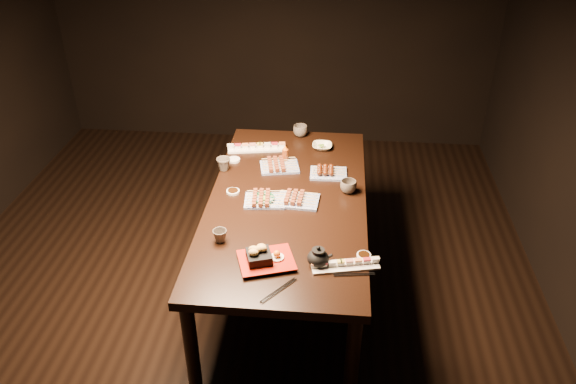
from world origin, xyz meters
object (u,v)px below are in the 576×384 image
at_px(yakitori_plate_center, 265,198).
at_px(edamame_bowl_cream, 322,146).
at_px(sushi_platter_near, 345,263).
at_px(edamame_bowl_green, 264,200).
at_px(tempura_tray, 266,255).
at_px(teapot, 318,256).
at_px(yakitori_plate_right, 298,198).
at_px(teacup_near_left, 220,236).
at_px(teacup_mid_right, 348,187).
at_px(condiment_bottle, 285,154).
at_px(teacup_far_left, 224,164).
at_px(yakitori_plate_left, 279,164).
at_px(dining_table, 287,251).
at_px(teacup_far_right, 300,131).
at_px(sushi_platter_far, 256,146).

xyz_separation_m(yakitori_plate_center, edamame_bowl_cream, (0.30, 0.69, -0.01)).
distance_m(sushi_platter_near, edamame_bowl_green, 0.70).
distance_m(tempura_tray, teapot, 0.25).
bearing_deg(teapot, yakitori_plate_right, 95.72).
xyz_separation_m(teacup_near_left, teacup_mid_right, (0.65, 0.54, 0.00)).
bearing_deg(condiment_bottle, teacup_far_left, -159.83).
xyz_separation_m(yakitori_plate_left, teacup_mid_right, (0.43, -0.25, 0.01)).
relative_size(dining_table, edamame_bowl_cream, 13.65).
xyz_separation_m(edamame_bowl_green, edamame_bowl_cream, (0.30, 0.70, -0.00)).
distance_m(edamame_bowl_cream, teapot, 1.22).
bearing_deg(teapot, edamame_bowl_cream, 82.80).
xyz_separation_m(edamame_bowl_cream, teacup_far_left, (-0.60, -0.35, 0.02)).
bearing_deg(teacup_far_right, tempura_tray, -92.51).
bearing_deg(sushi_platter_far, dining_table, 104.07).
relative_size(teacup_near_left, teacup_far_left, 0.85).
distance_m(yakitori_plate_right, teacup_mid_right, 0.32).
bearing_deg(sushi_platter_near, teacup_far_left, 118.15).
bearing_deg(dining_table, edamame_bowl_green, -167.89).
distance_m(dining_table, sushi_platter_near, 0.77).
bearing_deg(teacup_mid_right, tempura_tray, -119.70).
distance_m(teacup_far_right, condiment_bottle, 0.39).
distance_m(dining_table, teacup_far_right, 0.93).
relative_size(yakitori_plate_left, edamame_bowl_cream, 1.80).
bearing_deg(teacup_mid_right, teacup_far_right, 115.02).
distance_m(sushi_platter_far, teacup_mid_right, 0.78).
distance_m(yakitori_plate_left, edamame_bowl_cream, 0.39).
height_order(sushi_platter_near, teacup_mid_right, teacup_mid_right).
xyz_separation_m(yakitori_plate_center, condiment_bottle, (0.07, 0.48, 0.03)).
xyz_separation_m(teacup_far_left, teapot, (0.63, -0.88, 0.01)).
distance_m(dining_table, yakitori_plate_left, 0.55).
bearing_deg(tempura_tray, edamame_bowl_cream, 61.53).
bearing_deg(yakitori_plate_left, sushi_platter_far, 115.66).
relative_size(sushi_platter_near, condiment_bottle, 2.71).
bearing_deg(yakitori_plate_left, teapot, -84.42).
height_order(yakitori_plate_center, teacup_mid_right, teacup_mid_right).
bearing_deg(dining_table, yakitori_plate_left, 96.70).
bearing_deg(teacup_mid_right, yakitori_plate_left, 150.12).
xyz_separation_m(dining_table, teacup_far_left, (-0.43, 0.31, 0.42)).
bearing_deg(sushi_platter_near, sushi_platter_far, 104.27).
distance_m(yakitori_plate_center, teacup_far_left, 0.46).
xyz_separation_m(yakitori_plate_center, yakitori_plate_left, (0.04, 0.40, 0.00)).
relative_size(edamame_bowl_green, teapot, 0.96).
bearing_deg(teacup_far_right, teacup_far_left, -130.20).
xyz_separation_m(yakitori_plate_right, teapot, (0.14, -0.55, 0.02)).
relative_size(edamame_bowl_green, teacup_mid_right, 1.26).
bearing_deg(edamame_bowl_cream, condiment_bottle, -137.57).
bearing_deg(teacup_near_left, sushi_platter_far, 87.66).
bearing_deg(teacup_far_right, dining_table, -90.97).
distance_m(teacup_near_left, teacup_far_right, 1.30).
bearing_deg(teacup_far_right, sushi_platter_near, -77.12).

